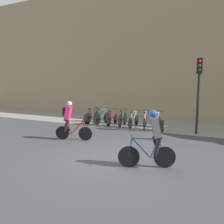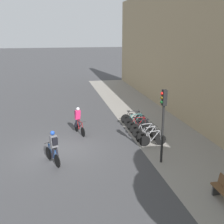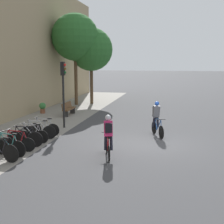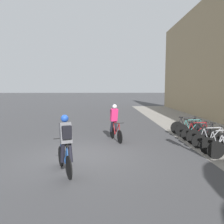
{
  "view_description": "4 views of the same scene",
  "coord_description": "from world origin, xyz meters",
  "px_view_note": "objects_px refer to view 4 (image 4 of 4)",
  "views": [
    {
      "loc": [
        3.15,
        -6.54,
        2.57
      ],
      "look_at": [
        -1.26,
        2.85,
        1.16
      ],
      "focal_mm": 35.0,
      "sensor_mm": 36.0,
      "label": 1
    },
    {
      "loc": [
        14.56,
        -0.11,
        6.4
      ],
      "look_at": [
        -1.87,
        3.38,
        1.52
      ],
      "focal_mm": 45.0,
      "sensor_mm": 36.0,
      "label": 2
    },
    {
      "loc": [
        -14.11,
        -1.2,
        3.82
      ],
      "look_at": [
        0.48,
        1.81,
        1.33
      ],
      "focal_mm": 50.0,
      "sensor_mm": 36.0,
      "label": 3
    },
    {
      "loc": [
        7.79,
        0.89,
        2.54
      ],
      "look_at": [
        -1.53,
        1.16,
        1.5
      ],
      "focal_mm": 35.0,
      "sensor_mm": 36.0,
      "label": 4
    }
  ],
  "objects_px": {
    "cyclist_grey": "(65,143)",
    "parked_bike_4": "(211,139)",
    "parked_bike_0": "(187,127)",
    "parked_bike_5": "(220,143)",
    "parked_bike_2": "(197,133)",
    "parked_bike_1": "(192,130)",
    "cyclist_pink": "(114,121)",
    "parked_bike_3": "(204,135)"
  },
  "relations": [
    {
      "from": "parked_bike_0",
      "to": "cyclist_pink",
      "type": "bearing_deg",
      "value": -74.11
    },
    {
      "from": "parked_bike_3",
      "to": "parked_bike_2",
      "type": "bearing_deg",
      "value": -179.85
    },
    {
      "from": "parked_bike_3",
      "to": "parked_bike_0",
      "type": "bearing_deg",
      "value": -179.99
    },
    {
      "from": "cyclist_pink",
      "to": "parked_bike_0",
      "type": "bearing_deg",
      "value": 105.89
    },
    {
      "from": "cyclist_pink",
      "to": "parked_bike_0",
      "type": "distance_m",
      "value": 4.17
    },
    {
      "from": "cyclist_grey",
      "to": "parked_bike_1",
      "type": "distance_m",
      "value": 7.28
    },
    {
      "from": "parked_bike_2",
      "to": "cyclist_grey",
      "type": "bearing_deg",
      "value": -54.59
    },
    {
      "from": "cyclist_pink",
      "to": "parked_bike_2",
      "type": "xyz_separation_m",
      "value": [
        0.24,
        3.98,
        -0.57
      ]
    },
    {
      "from": "parked_bike_1",
      "to": "parked_bike_5",
      "type": "relative_size",
      "value": 0.95
    },
    {
      "from": "cyclist_pink",
      "to": "parked_bike_5",
      "type": "relative_size",
      "value": 1.03
    },
    {
      "from": "parked_bike_1",
      "to": "parked_bike_4",
      "type": "relative_size",
      "value": 0.99
    },
    {
      "from": "parked_bike_1",
      "to": "parked_bike_2",
      "type": "distance_m",
      "value": 0.69
    },
    {
      "from": "parked_bike_0",
      "to": "parked_bike_4",
      "type": "relative_size",
      "value": 1.05
    },
    {
      "from": "parked_bike_2",
      "to": "parked_bike_4",
      "type": "height_order",
      "value": "parked_bike_4"
    },
    {
      "from": "parked_bike_4",
      "to": "parked_bike_1",
      "type": "bearing_deg",
      "value": 179.96
    },
    {
      "from": "parked_bike_2",
      "to": "parked_bike_5",
      "type": "xyz_separation_m",
      "value": [
        2.06,
        0.0,
        0.02
      ]
    },
    {
      "from": "cyclist_pink",
      "to": "cyclist_grey",
      "type": "xyz_separation_m",
      "value": [
        4.2,
        -1.6,
        -0.0
      ]
    },
    {
      "from": "parked_bike_2",
      "to": "parked_bike_4",
      "type": "relative_size",
      "value": 0.98
    },
    {
      "from": "parked_bike_0",
      "to": "parked_bike_1",
      "type": "height_order",
      "value": "parked_bike_0"
    },
    {
      "from": "parked_bike_1",
      "to": "parked_bike_5",
      "type": "bearing_deg",
      "value": -0.02
    },
    {
      "from": "cyclist_pink",
      "to": "parked_bike_0",
      "type": "xyz_separation_m",
      "value": [
        -1.13,
        3.98,
        -0.53
      ]
    },
    {
      "from": "parked_bike_2",
      "to": "cyclist_pink",
      "type": "bearing_deg",
      "value": -93.45
    },
    {
      "from": "parked_bike_0",
      "to": "cyclist_grey",
      "type": "bearing_deg",
      "value": -46.26
    },
    {
      "from": "parked_bike_5",
      "to": "parked_bike_3",
      "type": "bearing_deg",
      "value": 179.95
    },
    {
      "from": "parked_bike_1",
      "to": "parked_bike_5",
      "type": "height_order",
      "value": "parked_bike_1"
    },
    {
      "from": "parked_bike_0",
      "to": "parked_bike_3",
      "type": "bearing_deg",
      "value": 0.01
    },
    {
      "from": "parked_bike_5",
      "to": "parked_bike_2",
      "type": "bearing_deg",
      "value": -179.99
    },
    {
      "from": "cyclist_pink",
      "to": "parked_bike_5",
      "type": "bearing_deg",
      "value": 59.99
    },
    {
      "from": "cyclist_grey",
      "to": "parked_bike_4",
      "type": "distance_m",
      "value": 6.17
    },
    {
      "from": "cyclist_pink",
      "to": "parked_bike_1",
      "type": "bearing_deg",
      "value": 96.42
    },
    {
      "from": "cyclist_grey",
      "to": "parked_bike_0",
      "type": "distance_m",
      "value": 7.74
    },
    {
      "from": "cyclist_pink",
      "to": "parked_bike_3",
      "type": "relative_size",
      "value": 1.06
    },
    {
      "from": "parked_bike_1",
      "to": "parked_bike_4",
      "type": "xyz_separation_m",
      "value": [
        2.06,
        -0.0,
        -0.02
      ]
    },
    {
      "from": "parked_bike_3",
      "to": "parked_bike_5",
      "type": "distance_m",
      "value": 1.37
    },
    {
      "from": "parked_bike_1",
      "to": "parked_bike_2",
      "type": "xyz_separation_m",
      "value": [
        0.69,
        -0.0,
        -0.02
      ]
    },
    {
      "from": "cyclist_grey",
      "to": "parked_bike_0",
      "type": "relative_size",
      "value": 1.03
    },
    {
      "from": "parked_bike_2",
      "to": "parked_bike_4",
      "type": "distance_m",
      "value": 1.37
    },
    {
      "from": "parked_bike_4",
      "to": "parked_bike_5",
      "type": "xyz_separation_m",
      "value": [
        0.69,
        0.0,
        0.02
      ]
    },
    {
      "from": "parked_bike_5",
      "to": "parked_bike_4",
      "type": "bearing_deg",
      "value": -179.96
    },
    {
      "from": "parked_bike_0",
      "to": "parked_bike_2",
      "type": "relative_size",
      "value": 1.08
    },
    {
      "from": "parked_bike_3",
      "to": "parked_bike_1",
      "type": "bearing_deg",
      "value": -179.99
    },
    {
      "from": "cyclist_grey",
      "to": "parked_bike_2",
      "type": "relative_size",
      "value": 1.11
    }
  ]
}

